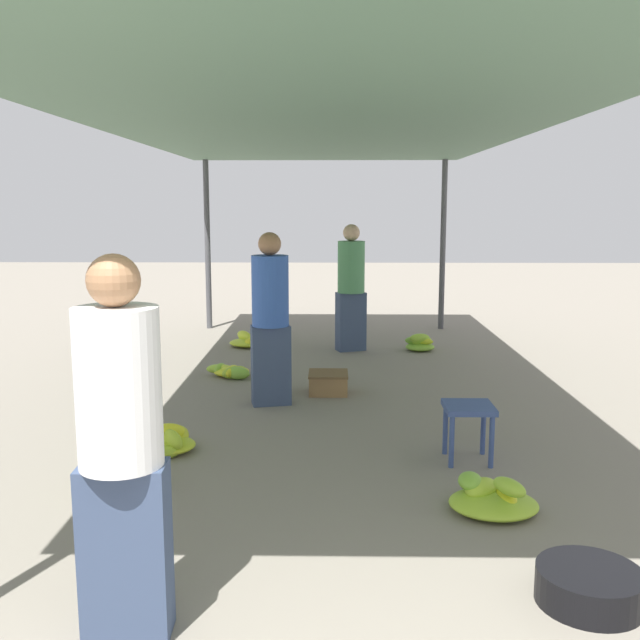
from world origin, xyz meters
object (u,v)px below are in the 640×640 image
(banana_pile_left_2, at_px, (230,371))
(banana_pile_right_0, at_px, (492,498))
(banana_pile_left_3, at_px, (252,341))
(stool, at_px, (468,416))
(banana_pile_left_1, at_px, (167,442))
(crate_near, at_px, (328,383))
(banana_pile_right_1, at_px, (420,343))
(basin_black, at_px, (589,586))
(banana_pile_left_0, at_px, (120,473))
(shopper_walking_mid, at_px, (351,286))
(shopper_walking_far, at_px, (270,316))
(vendor_foreground, at_px, (121,444))

(banana_pile_left_2, relative_size, banana_pile_right_0, 0.96)
(banana_pile_left_3, bearing_deg, stool, -64.17)
(banana_pile_left_1, xyz_separation_m, crate_near, (1.17, 1.67, 0.03))
(banana_pile_right_1, bearing_deg, banana_pile_right_0, -91.82)
(crate_near, bearing_deg, basin_black, -71.79)
(basin_black, xyz_separation_m, crate_near, (-1.20, 3.63, 0.02))
(banana_pile_left_0, relative_size, banana_pile_left_3, 0.92)
(crate_near, height_order, shopper_walking_mid, shopper_walking_mid)
(basin_black, distance_m, banana_pile_left_3, 6.27)
(stool, height_order, banana_pile_right_0, stool)
(banana_pile_right_0, xyz_separation_m, shopper_walking_far, (-1.49, 2.26, 0.73))
(shopper_walking_far, bearing_deg, crate_near, 37.47)
(vendor_foreground, height_order, banana_pile_right_0, vendor_foreground)
(stool, bearing_deg, banana_pile_left_3, 115.83)
(vendor_foreground, relative_size, banana_pile_left_3, 2.85)
(banana_pile_right_0, height_order, banana_pile_right_1, banana_pile_right_0)
(banana_pile_left_0, relative_size, banana_pile_right_0, 0.98)
(vendor_foreground, relative_size, banana_pile_left_1, 3.24)
(vendor_foreground, xyz_separation_m, basin_black, (2.02, 0.26, -0.75))
(banana_pile_right_0, distance_m, crate_near, 2.82)
(vendor_foreground, bearing_deg, banana_pile_right_1, 71.82)
(crate_near, bearing_deg, banana_pile_right_0, -69.80)
(banana_pile_left_1, bearing_deg, banana_pile_left_0, -103.66)
(banana_pile_left_1, height_order, banana_pile_left_3, banana_pile_left_1)
(vendor_foreground, height_order, basin_black, vendor_foreground)
(banana_pile_left_1, relative_size, banana_pile_right_1, 1.22)
(banana_pile_left_3, distance_m, shopper_walking_far, 2.78)
(basin_black, relative_size, shopper_walking_mid, 0.31)
(banana_pile_right_1, relative_size, crate_near, 1.07)
(banana_pile_left_1, bearing_deg, basin_black, -39.72)
(banana_pile_left_1, bearing_deg, banana_pile_right_0, -24.61)
(shopper_walking_far, bearing_deg, banana_pile_left_0, -113.04)
(basin_black, distance_m, shopper_walking_mid, 5.78)
(basin_black, height_order, banana_pile_left_3, banana_pile_left_3)
(banana_pile_left_3, relative_size, banana_pile_right_0, 1.07)
(stool, xyz_separation_m, banana_pile_left_0, (-2.32, -0.49, -0.24))
(banana_pile_left_1, bearing_deg, shopper_walking_mid, 68.69)
(banana_pile_right_1, bearing_deg, basin_black, -89.27)
(banana_pile_left_0, bearing_deg, shopper_walking_far, 66.96)
(basin_black, bearing_deg, shopper_walking_far, 117.82)
(banana_pile_left_2, distance_m, banana_pile_right_1, 2.57)
(basin_black, bearing_deg, vendor_foreground, -172.57)
(vendor_foreground, relative_size, shopper_walking_mid, 1.03)
(banana_pile_left_2, xyz_separation_m, shopper_walking_far, (0.51, -1.01, 0.74))
(shopper_walking_far, bearing_deg, banana_pile_left_2, 116.98)
(banana_pile_right_1, height_order, shopper_walking_far, shopper_walking_far)
(banana_pile_right_1, bearing_deg, banana_pile_left_3, 173.94)
(banana_pile_left_2, distance_m, shopper_walking_far, 1.35)
(banana_pile_left_1, distance_m, shopper_walking_far, 1.61)
(vendor_foreground, height_order, banana_pile_left_2, vendor_foreground)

